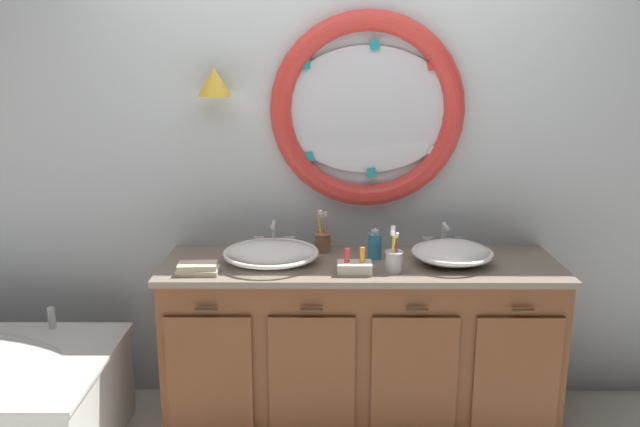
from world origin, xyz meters
name	(u,v)px	position (x,y,z in m)	size (l,w,h in m)	color
back_wall_assembly	(341,155)	(0.01, 0.58, 1.32)	(6.40, 0.26, 2.60)	silver
vanity_counter	(360,342)	(0.10, 0.27, 0.42)	(1.93, 0.60, 0.85)	brown
sink_basin_left	(271,253)	(-0.33, 0.25, 0.90)	(0.46, 0.46, 0.11)	white
sink_basin_right	(452,253)	(0.54, 0.25, 0.90)	(0.39, 0.39, 0.11)	white
faucet_set_left	(274,239)	(-0.33, 0.47, 0.91)	(0.21, 0.12, 0.16)	silver
faucet_set_right	(444,239)	(0.54, 0.47, 0.90)	(0.22, 0.12, 0.15)	silver
toothbrush_holder_left	(323,241)	(-0.08, 0.44, 0.90)	(0.09, 0.09, 0.22)	#996647
toothbrush_holder_right	(394,260)	(0.25, 0.13, 0.90)	(0.09, 0.09, 0.22)	silver
soap_dispenser	(375,245)	(0.17, 0.33, 0.91)	(0.07, 0.07, 0.16)	#388EBC
folded_hand_towel	(198,269)	(-0.66, 0.10, 0.87)	(0.19, 0.12, 0.05)	beige
toiletry_basket	(355,267)	(0.06, 0.11, 0.88)	(0.16, 0.10, 0.13)	beige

